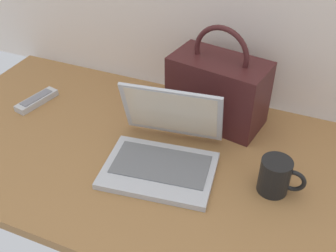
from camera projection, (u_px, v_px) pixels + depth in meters
desk at (168, 162)px, 1.20m from camera, size 1.60×0.76×0.03m
laptop at (164, 150)px, 1.15m from camera, size 0.34×0.33×0.21m
coffee_mug at (276, 176)px, 1.06m from camera, size 0.12×0.08×0.10m
remote_control_near at (37, 100)px, 1.42m from camera, size 0.08×0.17×0.02m
handbag at (218, 89)px, 1.28m from camera, size 0.32×0.21×0.33m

